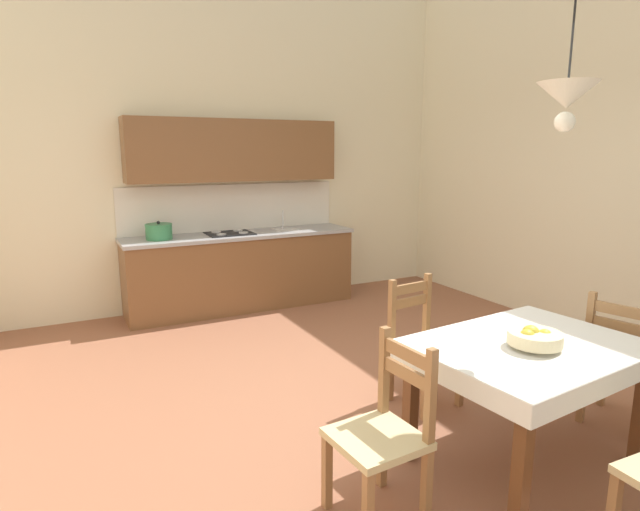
{
  "coord_description": "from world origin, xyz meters",
  "views": [
    {
      "loc": [
        -1.96,
        -2.97,
        1.84
      ],
      "look_at": [
        -0.01,
        0.79,
        1.0
      ],
      "focal_mm": 29.36,
      "sensor_mm": 36.0,
      "label": 1
    }
  ],
  "objects_px": {
    "kitchen_cabinetry": "(239,236)",
    "dining_chair_tv_side": "(383,434)",
    "dining_table": "(528,364)",
    "dining_chair_kitchen_side": "(422,345)",
    "fruit_bowl": "(534,338)",
    "pendant_lamp": "(567,97)",
    "dining_chair_window_side": "(622,364)"
  },
  "relations": [
    {
      "from": "dining_chair_window_side",
      "to": "pendant_lamp",
      "type": "xyz_separation_m",
      "value": [
        -0.8,
        -0.02,
        1.69
      ]
    },
    {
      "from": "dining_table",
      "to": "dining_chair_tv_side",
      "type": "bearing_deg",
      "value": 179.6
    },
    {
      "from": "kitchen_cabinetry",
      "to": "dining_table",
      "type": "xyz_separation_m",
      "value": [
        0.45,
        -3.85,
        -0.23
      ]
    },
    {
      "from": "dining_chair_tv_side",
      "to": "dining_chair_kitchen_side",
      "type": "relative_size",
      "value": 1.0
    },
    {
      "from": "kitchen_cabinetry",
      "to": "fruit_bowl",
      "type": "xyz_separation_m",
      "value": [
        0.4,
        -3.92,
        -0.04
      ]
    },
    {
      "from": "kitchen_cabinetry",
      "to": "pendant_lamp",
      "type": "distance_m",
      "value": 4.1
    },
    {
      "from": "dining_chair_tv_side",
      "to": "fruit_bowl",
      "type": "xyz_separation_m",
      "value": [
        0.96,
        -0.07,
        0.37
      ]
    },
    {
      "from": "dining_chair_kitchen_side",
      "to": "pendant_lamp",
      "type": "height_order",
      "value": "pendant_lamp"
    },
    {
      "from": "kitchen_cabinetry",
      "to": "fruit_bowl",
      "type": "relative_size",
      "value": 8.98
    },
    {
      "from": "kitchen_cabinetry",
      "to": "dining_table",
      "type": "relative_size",
      "value": 1.97
    },
    {
      "from": "dining_table",
      "to": "dining_chair_tv_side",
      "type": "height_order",
      "value": "dining_chair_tv_side"
    },
    {
      "from": "dining_table",
      "to": "dining_chair_window_side",
      "type": "distance_m",
      "value": 0.94
    },
    {
      "from": "pendant_lamp",
      "to": "dining_chair_window_side",
      "type": "bearing_deg",
      "value": 1.18
    },
    {
      "from": "kitchen_cabinetry",
      "to": "dining_table",
      "type": "height_order",
      "value": "kitchen_cabinetry"
    },
    {
      "from": "kitchen_cabinetry",
      "to": "dining_chair_window_side",
      "type": "relative_size",
      "value": 2.9
    },
    {
      "from": "dining_table",
      "to": "pendant_lamp",
      "type": "distance_m",
      "value": 1.51
    },
    {
      "from": "kitchen_cabinetry",
      "to": "dining_table",
      "type": "distance_m",
      "value": 3.89
    },
    {
      "from": "dining_table",
      "to": "dining_chair_window_side",
      "type": "xyz_separation_m",
      "value": [
        0.92,
        0.01,
        -0.18
      ]
    },
    {
      "from": "dining_table",
      "to": "dining_chair_kitchen_side",
      "type": "relative_size",
      "value": 1.47
    },
    {
      "from": "kitchen_cabinetry",
      "to": "dining_chair_window_side",
      "type": "bearing_deg",
      "value": -70.42
    },
    {
      "from": "kitchen_cabinetry",
      "to": "dining_chair_tv_side",
      "type": "relative_size",
      "value": 2.9
    },
    {
      "from": "dining_table",
      "to": "dining_chair_window_side",
      "type": "bearing_deg",
      "value": 0.61
    },
    {
      "from": "kitchen_cabinetry",
      "to": "dining_chair_window_side",
      "type": "height_order",
      "value": "kitchen_cabinetry"
    },
    {
      "from": "dining_chair_kitchen_side",
      "to": "dining_chair_window_side",
      "type": "bearing_deg",
      "value": -42.83
    },
    {
      "from": "dining_chair_kitchen_side",
      "to": "fruit_bowl",
      "type": "xyz_separation_m",
      "value": [
        0.01,
        -0.97,
        0.37
      ]
    },
    {
      "from": "dining_table",
      "to": "dining_chair_kitchen_side",
      "type": "bearing_deg",
      "value": 93.18
    },
    {
      "from": "dining_table",
      "to": "dining_chair_tv_side",
      "type": "distance_m",
      "value": 1.02
    },
    {
      "from": "dining_table",
      "to": "dining_chair_tv_side",
      "type": "relative_size",
      "value": 1.47
    },
    {
      "from": "kitchen_cabinetry",
      "to": "dining_chair_kitchen_side",
      "type": "bearing_deg",
      "value": -82.35
    },
    {
      "from": "fruit_bowl",
      "to": "dining_chair_tv_side",
      "type": "bearing_deg",
      "value": 175.91
    },
    {
      "from": "kitchen_cabinetry",
      "to": "dining_chair_kitchen_side",
      "type": "height_order",
      "value": "kitchen_cabinetry"
    },
    {
      "from": "dining_table",
      "to": "fruit_bowl",
      "type": "relative_size",
      "value": 4.55
    }
  ]
}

